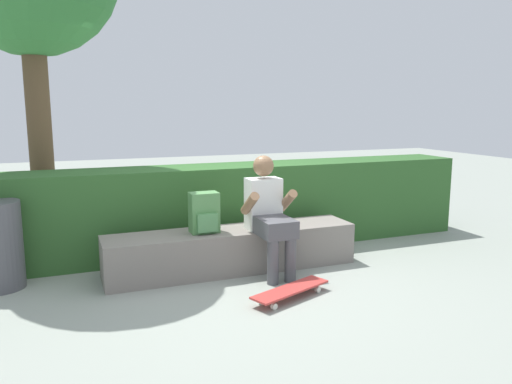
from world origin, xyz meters
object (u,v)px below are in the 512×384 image
Objects in this scene: person_skater at (269,212)px; skateboard_near_person at (291,290)px; backpack_on_bench at (204,213)px; bench_main at (232,250)px.

skateboard_near_person is at bearing -97.20° from person_skater.
backpack_on_bench is (-0.51, 0.91, 0.54)m from skateboard_near_person.
person_skater reaches higher than skateboard_near_person.
bench_main is at bearing 103.41° from skateboard_near_person.
skateboard_near_person is at bearing -76.59° from bench_main.
bench_main is 2.19× the size of person_skater.
person_skater is at bearing -35.59° from bench_main.
bench_main is at bearing 144.41° from person_skater.
bench_main is 0.56m from person_skater.
skateboard_near_person is 1.18m from backpack_on_bench.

